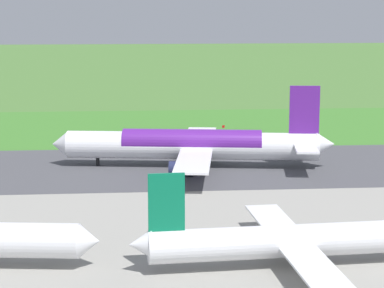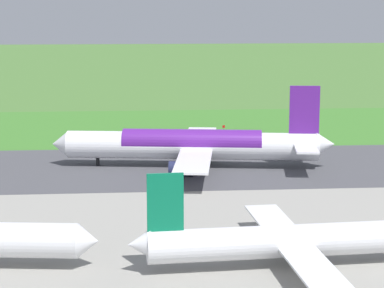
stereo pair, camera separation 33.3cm
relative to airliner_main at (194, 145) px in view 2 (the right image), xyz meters
The scene contains 8 objects.
ground_plane 11.15m from the airliner_main, behind, with size 800.00×800.00×0.00m, color #477233.
runway_asphalt 11.14m from the airliner_main, behind, with size 600.00×37.20×0.06m, color #47474C.
apron_concrete 58.96m from the airliner_main, 100.05° to the left, with size 440.00×110.00×0.05m, color gray.
grass_verge_foreground 36.29m from the airliner_main, 106.55° to the right, with size 600.00×80.00×0.04m, color #3C782B.
airliner_main is the anchor object (origin of this frame).
airliner_parked_mid 55.58m from the airliner_main, 98.24° to the left, with size 41.25×33.75×12.04m.
no_stopping_sign 33.59m from the airliner_main, 106.61° to the right, with size 0.60×0.10×2.61m.
traffic_cone_orange 35.72m from the airliner_main, 98.55° to the right, with size 0.40×0.40×0.55m, color orange.
Camera 2 is at (21.55, 139.81, 31.72)m, focal length 70.15 mm.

